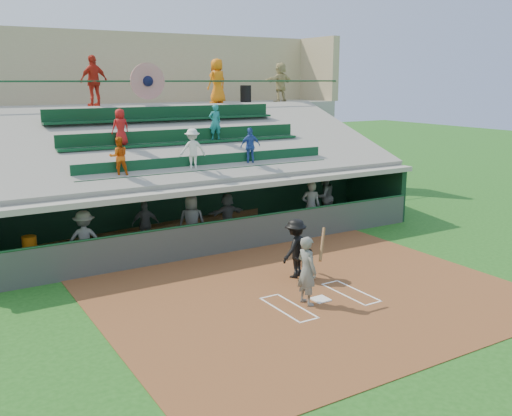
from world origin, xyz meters
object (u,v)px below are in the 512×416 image
water_cooler (29,243)px  trash_bin (246,94)px  white_table (28,261)px  batter_at_plate (307,270)px  catcher (304,260)px  home_plate (320,299)px

water_cooler → trash_bin: trash_bin is taller
water_cooler → trash_bin: 13.90m
white_table → batter_at_plate: bearing=-57.9°
white_table → water_cooler: size_ratio=1.76×
water_cooler → trash_bin: size_ratio=0.53×
trash_bin → water_cooler: bearing=-149.3°
catcher → water_cooler: bearing=-21.9°
batter_at_plate → trash_bin: bearing=66.0°
batter_at_plate → trash_bin: 14.95m
home_plate → catcher: (0.48, 1.40, 0.62)m
home_plate → white_table: white_table is taller
catcher → white_table: (-6.60, 4.90, -0.28)m
catcher → trash_bin: size_ratio=1.58×
home_plate → white_table: (-6.13, 6.30, 0.33)m
catcher → water_cooler: size_ratio=2.97×
home_plate → batter_at_plate: 1.01m
home_plate → batter_at_plate: batter_at_plate is taller
home_plate → trash_bin: (5.38, 13.11, 4.96)m
home_plate → water_cooler: bearing=133.7°
home_plate → white_table: bearing=134.2°
home_plate → water_cooler: 8.80m
batter_at_plate → white_table: (-5.65, 6.32, -0.56)m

